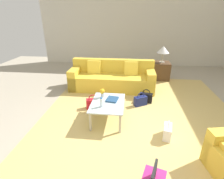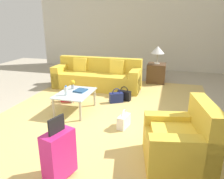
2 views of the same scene
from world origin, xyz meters
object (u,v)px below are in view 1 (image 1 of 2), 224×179
(handbag_black, at_px, (146,97))
(handbag_red, at_px, (93,103))
(flower_vase, at_px, (102,92))
(handbag_navy, at_px, (140,101))
(water_bottle, at_px, (101,103))
(handbag_white, at_px, (167,131))
(coffee_table_book, at_px, (112,99))
(side_table, at_px, (161,71))
(couch, at_px, (112,79))
(coffee_table, at_px, (108,105))
(table_lamp, at_px, (163,50))

(handbag_black, bearing_deg, handbag_red, -70.51)
(flower_vase, distance_m, handbag_red, 0.57)
(handbag_navy, xyz_separation_m, handbag_black, (-0.20, 0.15, 0.00))
(water_bottle, xyz_separation_m, handbag_red, (-0.68, -0.33, -0.40))
(flower_vase, height_order, handbag_white, flower_vase)
(coffee_table_book, xyz_separation_m, side_table, (-2.68, 1.42, -0.15))
(couch, relative_size, coffee_table_book, 9.10)
(water_bottle, bearing_deg, coffee_table, 153.43)
(water_bottle, distance_m, coffee_table_book, 0.38)
(side_table, distance_m, handbag_white, 3.27)
(couch, distance_m, coffee_table_book, 1.68)
(table_lamp, distance_m, handbag_black, 2.15)
(coffee_table_book, relative_size, handbag_red, 0.76)
(flower_vase, xyz_separation_m, handbag_red, (-0.26, -0.28, -0.43))
(water_bottle, relative_size, handbag_navy, 0.57)
(handbag_black, bearing_deg, couch, -130.86)
(water_bottle, xyz_separation_m, coffee_table_book, (-0.32, 0.18, -0.08))
(flower_vase, distance_m, handbag_black, 1.33)
(water_bottle, distance_m, handbag_black, 1.56)
(couch, distance_m, side_table, 1.89)
(table_lamp, height_order, handbag_black, table_lamp)
(couch, bearing_deg, coffee_table, 3.20)
(flower_vase, relative_size, handbag_red, 0.57)
(couch, bearing_deg, side_table, 122.29)
(flower_vase, height_order, handbag_red, flower_vase)
(water_bottle, bearing_deg, handbag_white, 78.74)
(couch, height_order, handbag_navy, couch)
(couch, bearing_deg, handbag_black, 49.14)
(coffee_table, bearing_deg, handbag_red, -138.10)
(coffee_table_book, bearing_deg, water_bottle, -20.27)
(side_table, distance_m, handbag_black, 1.96)
(flower_vase, xyz_separation_m, handbag_white, (0.67, 1.32, -0.43))
(coffee_table, bearing_deg, flower_vase, -145.71)
(handbag_navy, bearing_deg, handbag_black, 143.43)
(handbag_red, bearing_deg, side_table, 140.18)
(coffee_table_book, relative_size, handbag_black, 0.76)
(handbag_white, bearing_deg, coffee_table, -111.13)
(coffee_table_book, xyz_separation_m, handbag_red, (-0.36, -0.51, -0.32))
(handbag_red, xyz_separation_m, handbag_white, (0.94, 1.61, 0.00))
(water_bottle, relative_size, handbag_white, 0.57)
(couch, relative_size, handbag_white, 6.95)
(handbag_navy, relative_size, handbag_black, 1.00)
(water_bottle, xyz_separation_m, handbag_white, (0.25, 1.27, -0.40))
(table_lamp, distance_m, handbag_red, 3.15)
(couch, height_order, handbag_black, couch)
(table_lamp, xyz_separation_m, handbag_black, (1.85, -0.62, -0.89))
(side_table, height_order, table_lamp, table_lamp)
(water_bottle, height_order, handbag_navy, water_bottle)
(water_bottle, relative_size, coffee_table_book, 0.75)
(couch, bearing_deg, water_bottle, -0.00)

